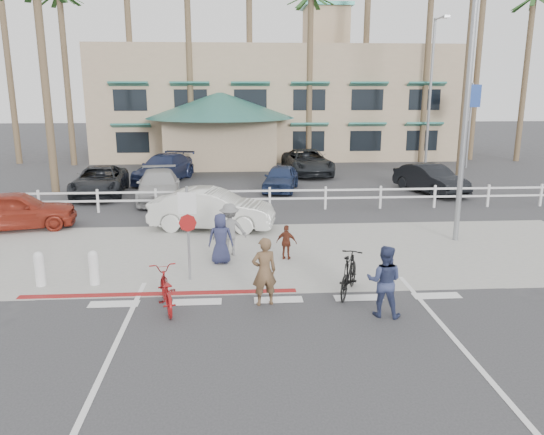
{
  "coord_description": "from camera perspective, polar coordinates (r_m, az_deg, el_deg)",
  "views": [
    {
      "loc": [
        -0.97,
        -11.58,
        5.11
      ],
      "look_at": [
        0.01,
        3.09,
        1.5
      ],
      "focal_mm": 35.0,
      "sensor_mm": 36.0,
      "label": 1
    }
  ],
  "objects": [
    {
      "name": "lot_car_2",
      "position": [
        26.98,
        0.95,
        4.27
      ],
      "size": [
        2.31,
        4.02,
        1.29
      ],
      "primitive_type": "imported",
      "rotation": [
        0.0,
        0.0,
        -0.22
      ],
      "color": "navy",
      "rests_on": "ground"
    },
    {
      "name": "palm_5",
      "position": [
        36.94,
        4.09,
        15.92
      ],
      "size": [
        4.0,
        4.0,
        13.0
      ],
      "primitive_type": null,
      "color": "#1C3F18",
      "rests_on": "ground"
    },
    {
      "name": "bike_black",
      "position": [
        13.57,
        8.26,
        -6.0
      ],
      "size": [
        1.19,
        1.88,
        1.09
      ],
      "primitive_type": "imported",
      "rotation": [
        0.0,
        0.0,
        2.74
      ],
      "color": "black",
      "rests_on": "ground"
    },
    {
      "name": "parking_lot",
      "position": [
        30.03,
        -1.9,
        4.0
      ],
      "size": [
        50.0,
        16.0,
        0.01
      ],
      "primitive_type": "cube",
      "color": "#333335",
      "rests_on": "ground"
    },
    {
      "name": "rider_black",
      "position": [
        12.38,
        11.98,
        -6.71
      ],
      "size": [
        0.98,
        0.87,
        1.67
      ],
      "primitive_type": "imported",
      "rotation": [
        0.0,
        0.0,
        2.79
      ],
      "color": "navy",
      "rests_on": "ground"
    },
    {
      "name": "rider_red",
      "position": [
        12.7,
        -0.84,
        -5.84
      ],
      "size": [
        0.69,
        0.53,
        1.69
      ],
      "primitive_type": "imported",
      "rotation": [
        0.0,
        0.0,
        3.37
      ],
      "color": "brown",
      "rests_on": "ground"
    },
    {
      "name": "streetlight_0",
      "position": [
        18.65,
        20.2,
        11.1
      ],
      "size": [
        0.6,
        2.0,
        9.0
      ],
      "primitive_type": null,
      "color": "gray",
      "rests_on": "ground"
    },
    {
      "name": "sidewalk_plaza",
      "position": [
        16.9,
        -0.34,
        -3.79
      ],
      "size": [
        22.0,
        7.0,
        0.01
      ],
      "primitive_type": "cube",
      "color": "gray",
      "rests_on": "ground"
    },
    {
      "name": "palm_11",
      "position": [
        30.12,
        20.51,
        16.56
      ],
      "size": [
        4.0,
        4.0,
        14.0
      ],
      "primitive_type": null,
      "color": "#1C3F18",
      "rests_on": "ground"
    },
    {
      "name": "bollard_0",
      "position": [
        14.85,
        -18.62,
        -5.14
      ],
      "size": [
        0.26,
        0.26,
        0.95
      ],
      "primitive_type": null,
      "color": "silver",
      "rests_on": "ground"
    },
    {
      "name": "pedestrian_b",
      "position": [
        15.77,
        -5.54,
        -2.27
      ],
      "size": [
        0.75,
        0.49,
        1.52
      ],
      "primitive_type": "imported",
      "rotation": [
        0.0,
        0.0,
        3.13
      ],
      "color": "#272B4D",
      "rests_on": "ground"
    },
    {
      "name": "bike_path",
      "position": [
        10.9,
        1.79,
        -14.16
      ],
      "size": [
        12.0,
        16.0,
        0.01
      ],
      "primitive_type": "cube",
      "color": "#333335",
      "rests_on": "ground"
    },
    {
      "name": "palm_9",
      "position": [
        41.7,
        25.68,
        14.4
      ],
      "size": [
        4.0,
        4.0,
        13.0
      ],
      "primitive_type": null,
      "color": "#1C3F18",
      "rests_on": "ground"
    },
    {
      "name": "palm_8",
      "position": [
        41.3,
        21.36,
        16.21
      ],
      "size": [
        4.0,
        4.0,
        15.0
      ],
      "primitive_type": null,
      "color": "#1C3F18",
      "rests_on": "ground"
    },
    {
      "name": "curb_red",
      "position": [
        13.91,
        -12.05,
        -8.04
      ],
      "size": [
        7.0,
        0.25,
        0.02
      ],
      "primitive_type": "cube",
      "color": "maroon",
      "rests_on": "ground"
    },
    {
      "name": "palm_6",
      "position": [
        38.78,
        10.12,
        18.61
      ],
      "size": [
        4.0,
        4.0,
        17.0
      ],
      "primitive_type": null,
      "color": "#1C3F18",
      "rests_on": "ground"
    },
    {
      "name": "sign_post",
      "position": [
        14.32,
        -9.01,
        -1.19
      ],
      "size": [
        0.5,
        0.1,
        2.9
      ],
      "primitive_type": null,
      "color": "gray",
      "rests_on": "ground"
    },
    {
      "name": "palm_2",
      "position": [
        38.34,
        -15.08,
        17.67
      ],
      "size": [
        4.0,
        4.0,
        16.0
      ],
      "primitive_type": null,
      "color": "#1C3F18",
      "rests_on": "ground"
    },
    {
      "name": "lot_car_5",
      "position": [
        32.2,
        3.83,
        5.98
      ],
      "size": [
        2.89,
        5.53,
        1.49
      ],
      "primitive_type": "imported",
      "rotation": [
        0.0,
        0.0,
        0.08
      ],
      "color": "black",
      "rests_on": "ground"
    },
    {
      "name": "car_red_compact",
      "position": [
        21.67,
        -25.92,
        0.72
      ],
      "size": [
        4.54,
        2.61,
        1.45
      ],
      "primitive_type": "imported",
      "rotation": [
        0.0,
        0.0,
        1.79
      ],
      "color": "maroon",
      "rests_on": "ground"
    },
    {
      "name": "pedestrian_child",
      "position": [
        16.09,
        1.58,
        -2.7
      ],
      "size": [
        0.69,
        0.45,
        1.08
      ],
      "primitive_type": "imported",
      "rotation": [
        0.0,
        0.0,
        2.82
      ],
      "color": "maroon",
      "rests_on": "ground"
    },
    {
      "name": "info_sign",
      "position": [
        36.84,
        20.47,
        9.35
      ],
      "size": [
        1.2,
        0.16,
        5.6
      ],
      "primitive_type": null,
      "color": "navy",
      "rests_on": "ground"
    },
    {
      "name": "rail_fence",
      "position": [
        22.6,
        0.0,
        2.03
      ],
      "size": [
        29.4,
        0.16,
        1.0
      ],
      "primitive_type": null,
      "color": "silver",
      "rests_on": "ground"
    },
    {
      "name": "bollard_1",
      "position": [
        15.27,
        -23.73,
        -5.08
      ],
      "size": [
        0.26,
        0.26,
        0.95
      ],
      "primitive_type": null,
      "color": "silver",
      "rests_on": "ground"
    },
    {
      "name": "building",
      "position": [
        42.68,
        0.2,
        14.52
      ],
      "size": [
        28.0,
        16.0,
        11.3
      ],
      "primitive_type": null,
      "color": "tan",
      "rests_on": "ground"
    },
    {
      "name": "car_white_sedan",
      "position": [
        19.66,
        -6.46,
        0.89
      ],
      "size": [
        4.76,
        2.36,
        1.5
      ],
      "primitive_type": "imported",
      "rotation": [
        0.0,
        0.0,
        1.39
      ],
      "color": "silver",
      "rests_on": "ground"
    },
    {
      "name": "cross_street",
      "position": [
        20.74,
        -1.01,
        -0.46
      ],
      "size": [
        40.0,
        5.0,
        0.01
      ],
      "primitive_type": "cube",
      "color": "#333335",
      "rests_on": "ground"
    },
    {
      "name": "bike_red",
      "position": [
        12.86,
        -11.37,
        -7.6
      ],
      "size": [
        1.05,
        1.92,
        0.96
      ],
      "primitive_type": "imported",
      "rotation": [
        0.0,
        0.0,
        3.38
      ],
      "color": "maroon",
      "rests_on": "ground"
    },
    {
      "name": "palm_4",
      "position": [
        37.67,
        -2.43,
        17.42
      ],
      "size": [
        4.0,
        4.0,
        15.0
      ],
      "primitive_type": null,
      "color": "#1C3F18",
      "rests_on": "ground"
    },
    {
      "name": "ground",
      "position": [
        12.69,
        0.91,
        -9.95
      ],
      "size": [
        140.0,
        140.0,
        0.0
      ],
      "primitive_type": "plane",
      "color": "#333335"
    },
    {
      "name": "streetlight_1",
      "position": [
        37.87,
        16.65,
        12.7
      ],
      "size": [
        0.6,
        2.0,
        9.5
      ],
      "primitive_type": null,
      "color": "gray",
      "rests_on": "ground"
    },
    {
      "name": "lot_car_3",
      "position": [
        27.43,
        16.68,
        3.99
      ],
      "size": [
        2.81,
        4.56,
        1.42
      ],
      "primitive_type": "imported",
      "rotation": [
        0.0,
        0.0,
        0.33
      ],
      "color": "black",
      "rests_on": "ground"
    },
    {
      "name": "palm_10",
      "position": [
        28.08,
        -23.35,
        14.53
      ],
      "size": [
        4.0,
        4.0,
        12.0
      ],
      "primitive_type": null,
      "color": "#1C3F18",
      "rests_on": "ground"
    },
    {
      "name": "pedestrian_a",
      "position": [
        16.49,
        -4.58,
        -1.3
      ],
      "size": [
        1.16,
        0.79,
        1.65
      ],
      "primitive_type": "imported",
      "rotation": [
        0.0,
        0.0,
        3.32
      ],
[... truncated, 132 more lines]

